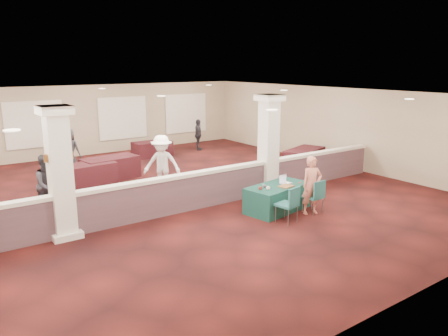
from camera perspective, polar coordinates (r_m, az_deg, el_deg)
ground at (r=14.00m, az=-7.77°, el=-3.81°), size 16.00×16.00×0.00m
wall_back at (r=20.97m, az=-18.19°, el=5.86°), size 16.00×0.04×3.20m
wall_front at (r=7.68m, az=21.02°, el=-6.67°), size 16.00×0.04×3.20m
wall_right at (r=18.63m, az=14.48°, el=5.23°), size 0.04×16.00×3.20m
ceiling at (r=13.41m, az=-8.21°, el=9.36°), size 16.00×16.00×0.02m
partition_wall at (r=12.58m, az=-4.67°, el=-3.02°), size 15.60×0.28×1.10m
column_left at (r=11.01m, az=-20.63°, el=-0.49°), size 0.72×0.72×3.20m
column_right at (r=14.05m, az=5.84°, el=3.18°), size 0.72×0.72×3.20m
sconce_left at (r=10.87m, az=-22.21°, el=1.17°), size 0.12×0.12×0.18m
sconce_right at (r=11.00m, az=-19.38°, el=1.55°), size 0.12×0.12×0.18m
near_table at (r=12.66m, az=7.00°, el=-3.88°), size 2.08×1.29×0.75m
conf_chair_main at (r=12.53m, az=11.89°, el=-3.33°), size 0.51×0.51×0.97m
conf_chair_side at (r=11.64m, az=8.60°, el=-4.39°), size 0.59×0.59×1.00m
woman at (r=12.42m, az=11.39°, el=-2.24°), size 0.68×0.54×1.64m
far_table_front_center at (r=15.77m, az=-17.52°, el=-0.88°), size 2.00×1.13×0.78m
far_table_front_right at (r=17.94m, az=10.42°, el=1.23°), size 2.17×1.57×0.79m
far_table_back_center at (r=16.52m, az=-14.62°, el=-0.01°), size 2.09×1.23×0.80m
far_table_back_right at (r=20.14m, az=-9.34°, el=2.46°), size 1.72×0.87×0.70m
attendee_a at (r=13.00m, az=-21.97°, el=-2.08°), size 0.93×0.70×1.73m
attendee_b at (r=14.39m, az=-8.10°, el=0.54°), size 1.27×1.21×1.89m
attendee_c at (r=21.35m, az=-3.38°, el=4.35°), size 0.76×0.98×1.51m
attendee_d at (r=17.92m, az=-19.54°, el=2.18°), size 0.95×0.90×1.73m
laptop_base at (r=12.76m, az=8.08°, el=-1.99°), size 0.37×0.29×0.02m
laptop_screen at (r=12.80m, az=7.68°, el=-1.37°), size 0.33×0.07×0.23m
screen_glow at (r=12.80m, az=7.70°, el=-1.44°), size 0.30×0.06×0.19m
knitting at (r=12.44m, az=8.13°, el=-2.36°), size 0.46×0.37×0.03m
yarn_cream at (r=12.05m, az=5.80°, el=-2.61°), size 0.11×0.11×0.11m
yarn_red at (r=12.03m, az=4.77°, el=-2.64°), size 0.10×0.10×0.10m
yarn_grey at (r=12.27m, az=5.28°, el=-2.33°), size 0.11×0.11×0.11m
scissors at (r=12.91m, az=9.87°, el=-1.89°), size 0.13×0.05×0.01m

